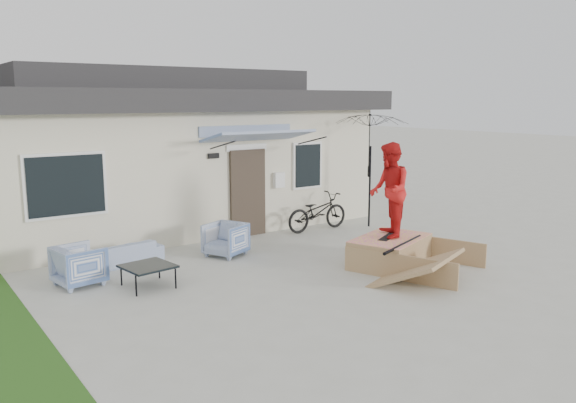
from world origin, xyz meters
TOP-DOWN VIEW (x-y plane):
  - ground at (0.00, 0.00)m, footprint 90.00×90.00m
  - house at (0.00, 7.99)m, footprint 10.80×8.49m
  - loveseat at (-2.35, 3.79)m, footprint 1.59×0.64m
  - armchair_left at (-3.45, 2.95)m, footprint 0.84×0.88m
  - armchair_right at (-0.35, 3.17)m, footprint 0.95×0.98m
  - coffee_table at (-2.50, 2.14)m, footprint 0.91×0.91m
  - bicycle at (2.73, 3.95)m, footprint 1.81×0.64m
  - patio_umbrella at (4.12, 3.53)m, footprint 1.99×1.86m
  - skate_ramp at (1.99, 0.66)m, footprint 2.33×2.66m
  - skateboard at (1.98, 0.71)m, footprint 0.74×0.50m
  - skater at (1.98, 0.71)m, footprint 1.10×1.16m

SIDE VIEW (x-z plane):
  - ground at x=0.00m, z-range 0.00..0.00m
  - coffee_table at x=-2.50m, z-range 0.00..0.40m
  - skate_ramp at x=1.99m, z-range 0.00..0.55m
  - loveseat at x=-2.35m, z-range 0.00..0.60m
  - armchair_right at x=-0.35m, z-range 0.00..0.78m
  - armchair_left at x=-3.45m, z-range 0.00..0.80m
  - bicycle at x=2.73m, z-range 0.00..1.15m
  - skateboard at x=1.98m, z-range 0.55..0.60m
  - skater at x=1.98m, z-range 0.60..2.48m
  - patio_umbrella at x=4.12m, z-range 0.65..2.85m
  - house at x=0.00m, z-range -0.11..3.99m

